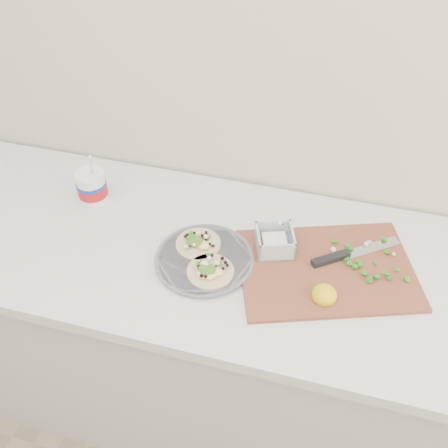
# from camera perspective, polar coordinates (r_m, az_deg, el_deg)

# --- Properties ---
(counter) EXTENTS (2.44, 0.66, 0.90)m
(counter) POSITION_cam_1_polar(r_m,az_deg,el_deg) (1.81, -5.40, -11.67)
(counter) COLOR beige
(counter) RESTS_ON ground
(taco_plate) EXTENTS (0.28, 0.28, 0.04)m
(taco_plate) POSITION_cam_1_polar(r_m,az_deg,el_deg) (1.38, -2.29, -3.80)
(taco_plate) COLOR slate
(taco_plate) RESTS_ON counter
(tub) EXTENTS (0.09, 0.09, 0.21)m
(tub) POSITION_cam_1_polar(r_m,az_deg,el_deg) (1.60, -14.87, 4.42)
(tub) COLOR white
(tub) RESTS_ON counter
(cutboard) EXTENTS (0.55, 0.46, 0.07)m
(cutboard) POSITION_cam_1_polar(r_m,az_deg,el_deg) (1.39, 11.24, -4.39)
(cutboard) COLOR brown
(cutboard) RESTS_ON counter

